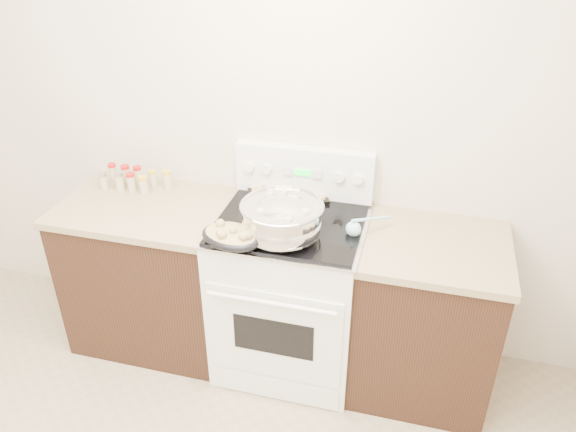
% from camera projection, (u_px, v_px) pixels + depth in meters
% --- Properties ---
extents(room_shell, '(4.10, 3.60, 2.75)m').
position_uv_depth(room_shell, '(9.00, 222.00, 1.38)').
color(room_shell, beige).
rests_on(room_shell, ground).
extents(counter_left, '(0.93, 0.67, 0.92)m').
position_uv_depth(counter_left, '(155.00, 272.00, 3.31)').
color(counter_left, black).
rests_on(counter_left, ground).
extents(counter_right, '(0.73, 0.67, 0.92)m').
position_uv_depth(counter_right, '(424.00, 316.00, 2.96)').
color(counter_right, black).
rests_on(counter_right, ground).
extents(kitchen_range, '(0.78, 0.73, 1.22)m').
position_uv_depth(kitchen_range, '(291.00, 291.00, 3.10)').
color(kitchen_range, white).
rests_on(kitchen_range, ground).
extents(mixing_bowl, '(0.48, 0.48, 0.24)m').
position_uv_depth(mixing_bowl, '(282.00, 220.00, 2.69)').
color(mixing_bowl, silver).
rests_on(mixing_bowl, kitchen_range).
extents(roasting_pan, '(0.36, 0.29, 0.11)m').
position_uv_depth(roasting_pan, '(232.00, 235.00, 2.66)').
color(roasting_pan, black).
rests_on(roasting_pan, kitchen_range).
extents(baking_sheet, '(0.51, 0.44, 0.06)m').
position_uv_depth(baking_sheet, '(288.00, 191.00, 3.12)').
color(baking_sheet, black).
rests_on(baking_sheet, kitchen_range).
extents(wooden_spoon, '(0.08, 0.25, 0.04)m').
position_uv_depth(wooden_spoon, '(282.00, 217.00, 2.88)').
color(wooden_spoon, '#9B7047').
rests_on(wooden_spoon, kitchen_range).
extents(blue_ladle, '(0.21, 0.21, 0.10)m').
position_uv_depth(blue_ladle, '(356.00, 228.00, 2.75)').
color(blue_ladle, '#94CEDD').
rests_on(blue_ladle, kitchen_range).
extents(spice_jars, '(0.40, 0.15, 0.12)m').
position_uv_depth(spice_jars, '(133.00, 179.00, 3.21)').
color(spice_jars, '#BFB28C').
rests_on(spice_jars, counter_left).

